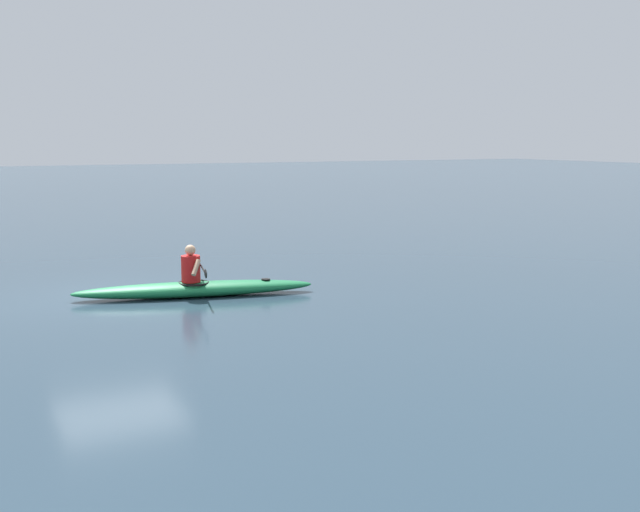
{
  "coord_description": "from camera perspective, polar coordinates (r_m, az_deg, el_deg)",
  "views": [
    {
      "loc": [
        3.38,
        15.42,
        3.1
      ],
      "look_at": [
        -1.95,
        5.07,
        1.35
      ],
      "focal_mm": 43.88,
      "sensor_mm": 36.0,
      "label": 1
    }
  ],
  "objects": [
    {
      "name": "ground_plane",
      "position": [
        16.08,
        -14.65,
        -2.83
      ],
      "size": [
        160.0,
        160.0,
        0.0
      ],
      "primitive_type": "plane",
      "color": "#283D4C"
    },
    {
      "name": "kayak",
      "position": [
        15.67,
        -9.11,
        -2.4
      ],
      "size": [
        4.77,
        1.78,
        0.3
      ],
      "color": "#19723F",
      "rests_on": "ground"
    },
    {
      "name": "kayaker",
      "position": [
        15.59,
        -9.34,
        -0.77
      ],
      "size": [
        0.68,
        2.31,
        0.74
      ],
      "color": "red",
      "rests_on": "kayak"
    }
  ]
}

